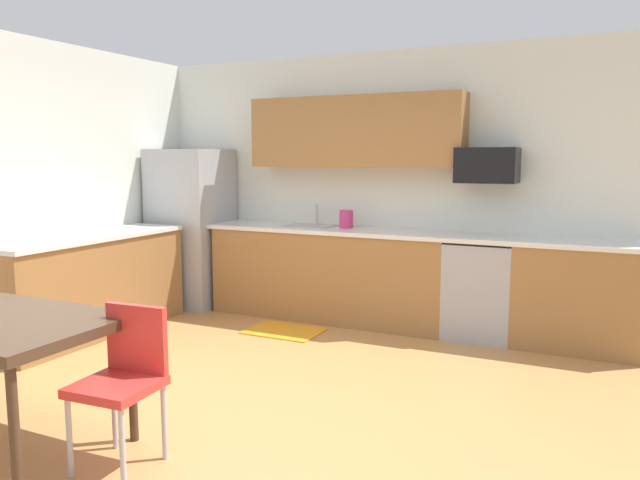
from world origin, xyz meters
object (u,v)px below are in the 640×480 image
oven_range (481,288)px  microwave (487,165)px  kettle (346,220)px  refrigerator (192,228)px  chair_near_table (125,372)px

oven_range → microwave: (-0.00, 0.10, 1.12)m
microwave → kettle: bearing=-177.9°
microwave → kettle: (-1.37, -0.05, -0.56)m
microwave → refrigerator: bearing=-176.8°
kettle → chair_near_table: bearing=-88.0°
refrigerator → oven_range: bearing=1.4°
chair_near_table → oven_range: bearing=68.8°
chair_near_table → kettle: 3.33m
refrigerator → oven_range: 3.23m
chair_near_table → kettle: bearing=92.0°
chair_near_table → kettle: size_ratio=4.25×
refrigerator → chair_near_table: size_ratio=2.04×
refrigerator → chair_near_table: bearing=-58.4°
kettle → microwave: bearing=2.1°
oven_range → microwave: 1.13m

